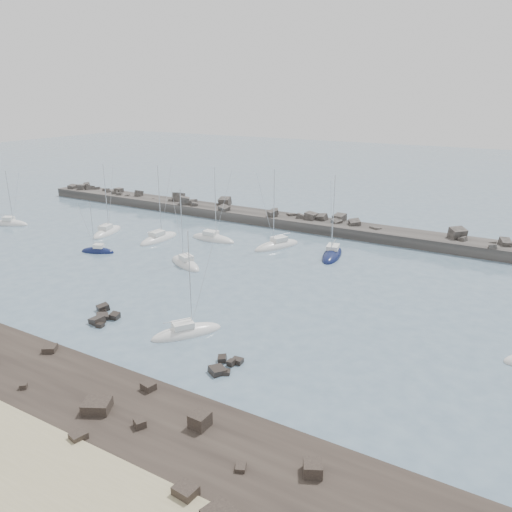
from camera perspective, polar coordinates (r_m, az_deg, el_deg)
The scene contains 14 objects.
ground at distance 63.00m, azimuth -8.89°, elevation -4.71°, with size 400.00×400.00×0.00m, color slate.
rock_shelf at distance 49.99m, azimuth -25.35°, elevation -12.87°, with size 140.00×12.00×1.87m.
rock_cluster_near at distance 59.28m, azimuth -17.19°, elevation -6.78°, with size 4.22×4.54×1.59m.
rock_cluster_far at distance 47.31m, azimuth -3.62°, elevation -12.67°, with size 2.58×3.83×1.23m.
breakwater at distance 97.13m, azimuth 1.55°, elevation 3.98°, with size 115.00×6.73×5.13m.
sailboat_0 at distance 106.62m, azimuth -26.22°, elevation 3.29°, with size 7.30×4.48×11.26m.
sailboat_1 at distance 93.80m, azimuth -16.64°, elevation 2.58°, with size 4.61×8.77×13.32m.
sailboat_2 at distance 83.21m, azimuth -17.64°, elevation 0.49°, with size 5.67×3.50×8.85m.
sailboat_3 at distance 87.43m, azimuth -11.03°, elevation 1.89°, with size 3.02×8.77×13.73m.
sailboat_4 at distance 86.22m, azimuth -4.94°, elevation 1.93°, with size 8.60×2.73×13.50m.
sailboat_5 at distance 74.29m, azimuth -8.06°, elevation -0.92°, with size 7.89×5.44×12.19m.
sailboat_6 at distance 82.03m, azimuth 2.41°, elevation 1.12°, with size 6.06×9.16×13.95m.
sailboat_7 at distance 53.81m, azimuth -7.94°, elevation -8.71°, with size 6.32×7.69×12.17m.
sailboat_8 at distance 78.46m, azimuth 8.68°, elevation 0.11°, with size 4.40×9.04×13.73m.
Camera 1 is at (37.19, -44.56, 24.49)m, focal length 35.00 mm.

